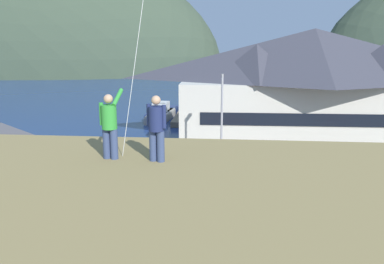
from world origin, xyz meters
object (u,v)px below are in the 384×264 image
parked_car_mid_row_far (126,181)px  parked_car_mid_row_center (234,190)px  person_companion (156,126)px  storage_shed_waterside (219,122)px  moored_boat_wharfside (160,115)px  parked_car_front_row_silver (85,217)px  moored_boat_outer_mooring (213,116)px  moored_boat_inner_slip (162,112)px  parked_car_mid_row_near (370,228)px  wharf_dock (189,116)px  person_kite_flyer (109,124)px  harbor_lodge (312,85)px  parking_light_pole (222,120)px  parked_car_back_row_left (228,227)px  parked_car_corner_spot (367,185)px  storage_shed_near_lot (5,157)px

parked_car_mid_row_far → parked_car_mid_row_center: bearing=-8.8°
person_companion → storage_shed_waterside: bearing=88.0°
moored_boat_wharfside → parked_car_front_row_silver: (1.21, -31.55, 0.34)m
moored_boat_wharfside → moored_boat_outer_mooring: (6.86, -0.08, 0.00)m
moored_boat_inner_slip → parked_car_mid_row_near: moored_boat_inner_slip is taller
wharf_dock → person_kite_flyer: person_kite_flyer is taller
harbor_lodge → parked_car_mid_row_center: bearing=-115.6°
moored_boat_wharfside → parking_light_pole: bearing=-69.3°
storage_shed_waterside → parked_car_front_row_silver: size_ratio=1.54×
parked_car_mid_row_far → parked_car_mid_row_center: 7.29m
person_companion → parking_light_pole: bearing=85.8°
parked_car_mid_row_far → person_companion: size_ratio=2.45×
parked_car_back_row_left → parked_car_mid_row_near: bearing=4.4°
parked_car_mid_row_far → parked_car_mid_row_near: bearing=-22.4°
storage_shed_waterside → person_kite_flyer: person_kite_flyer is taller
moored_boat_outer_mooring → parked_car_mid_row_center: 26.96m
storage_shed_waterside → parked_car_front_row_silver: storage_shed_waterside is taller
wharf_dock → person_companion: person_companion is taller
moored_boat_wharfside → storage_shed_waterside: bearing=-56.6°
moored_boat_inner_slip → parked_car_front_row_silver: moored_boat_inner_slip is taller
parked_car_back_row_left → person_companion: size_ratio=2.47×
moored_boat_inner_slip → parked_car_mid_row_near: 37.31m
parked_car_mid_row_center → parked_car_front_row_silver: bearing=-150.0°
harbor_lodge → moored_boat_outer_mooring: (-9.95, 10.91, -5.30)m
wharf_dock → parking_light_pole: bearing=-78.6°
parked_car_mid_row_far → parked_car_back_row_left: (6.86, -6.28, 0.00)m
moored_boat_inner_slip → parking_light_pole: parking_light_pole is taller
person_companion → parked_car_corner_spot: bearing=54.8°
parked_car_mid_row_near → person_kite_flyer: size_ratio=2.31×
parked_car_corner_spot → parked_car_back_row_left: 11.24m
harbor_lodge → parked_car_back_row_left: harbor_lodge is taller
wharf_dock → parked_car_mid_row_near: 35.33m
parking_light_pole → harbor_lodge: bearing=51.8°
parked_car_mid_row_far → harbor_lodge: bearing=45.0°
moored_boat_outer_mooring → parked_car_front_row_silver: moored_boat_outer_mooring is taller
moored_boat_outer_mooring → parked_car_mid_row_near: moored_boat_outer_mooring is taller
parked_car_mid_row_center → moored_boat_wharfside: bearing=108.8°
harbor_lodge → person_companion: size_ratio=15.33×
storage_shed_waterside → moored_boat_wharfside: storage_shed_waterside is taller
moored_boat_wharfside → parked_car_mid_row_near: size_ratio=1.77×
parked_car_mid_row_center → harbor_lodge: bearing=64.4°
parked_car_back_row_left → parked_car_corner_spot: bearing=37.3°
parked_car_front_row_silver → parked_car_back_row_left: (7.63, -0.55, 0.00)m
parked_car_corner_spot → person_kite_flyer: person_kite_flyer is taller
harbor_lodge → moored_boat_wharfside: size_ratio=3.52×
parked_car_corner_spot → moored_boat_outer_mooring: bearing=113.4°
harbor_lodge → storage_shed_near_lot: 27.74m
moored_boat_wharfside → moored_boat_inner_slip: 2.13m
moored_boat_wharfside → wharf_dock: bearing=23.2°
parked_car_front_row_silver → parked_car_back_row_left: bearing=-4.1°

